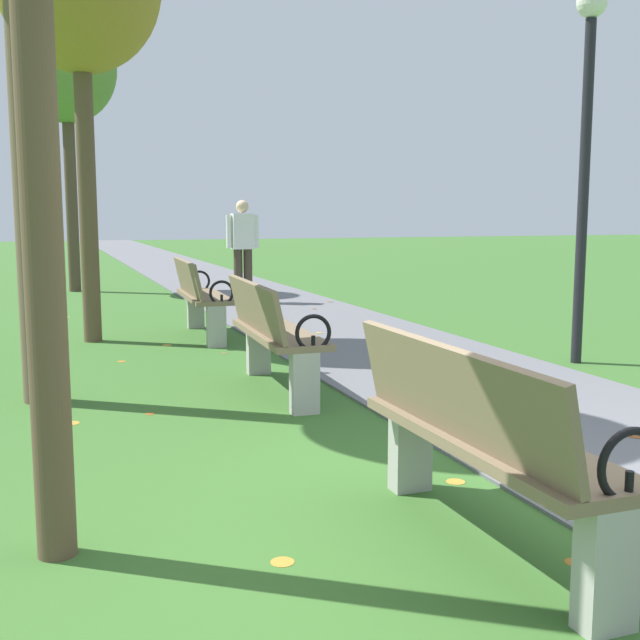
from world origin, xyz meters
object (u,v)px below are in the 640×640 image
(park_bench_1, at_px, (479,439))
(tree_4, at_px, (66,70))
(lamp_post, at_px, (587,118))
(pedestrian_walking, at_px, (243,245))
(park_bench_3, at_px, (200,296))
(park_bench_2, at_px, (272,333))

(park_bench_1, distance_m, tree_4, 12.81)
(lamp_post, bearing_deg, pedestrian_walking, 106.81)
(park_bench_1, distance_m, park_bench_3, 6.15)
(park_bench_3, bearing_deg, lamp_post, -41.82)
(pedestrian_walking, bearing_deg, park_bench_1, -98.00)
(park_bench_3, xyz_separation_m, lamp_post, (3.12, -2.79, 1.82))
(park_bench_1, height_order, park_bench_2, same)
(park_bench_3, bearing_deg, park_bench_2, -90.00)
(pedestrian_walking, bearing_deg, tree_4, 129.88)
(lamp_post, bearing_deg, park_bench_2, -176.15)
(park_bench_2, bearing_deg, park_bench_3, 90.00)
(park_bench_3, xyz_separation_m, pedestrian_walking, (1.31, 3.18, 0.44))
(park_bench_2, bearing_deg, lamp_post, 3.85)
(park_bench_2, distance_m, tree_4, 9.83)
(park_bench_2, height_order, park_bench_3, same)
(park_bench_3, relative_size, pedestrian_walking, 1.00)
(park_bench_1, relative_size, lamp_post, 0.46)
(park_bench_2, xyz_separation_m, park_bench_3, (-0.00, 3.00, 0.00))
(park_bench_1, relative_size, park_bench_3, 0.99)
(park_bench_2, relative_size, tree_4, 0.32)
(park_bench_2, xyz_separation_m, lamp_post, (3.12, 0.21, 1.82))
(tree_4, xyz_separation_m, lamp_post, (4.26, -8.92, -1.65))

